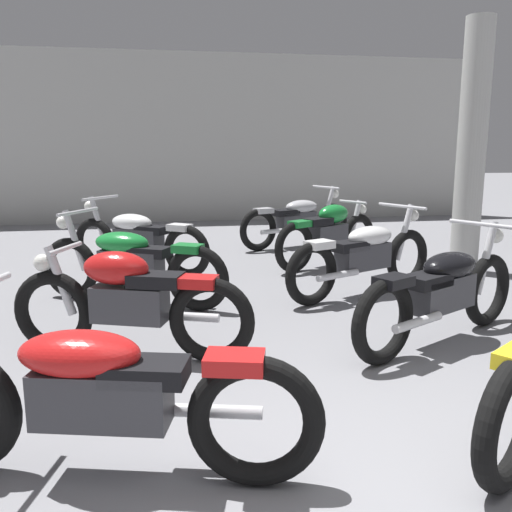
{
  "coord_description": "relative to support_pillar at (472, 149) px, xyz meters",
  "views": [
    {
      "loc": [
        -0.96,
        -1.87,
        1.63
      ],
      "look_at": [
        0.0,
        3.51,
        0.55
      ],
      "focal_mm": 38.97,
      "sensor_mm": 36.0,
      "label": 1
    }
  ],
  "objects": [
    {
      "name": "motorcycle_right_row_3",
      "position": [
        -1.66,
        0.67,
        -1.14
      ],
      "size": [
        1.75,
        1.09,
        0.88
      ],
      "color": "black",
      "rests_on": "ground"
    },
    {
      "name": "motorcycle_left_row_3",
      "position": [
        -4.24,
        0.73,
        -1.15
      ],
      "size": [
        1.81,
        1.38,
        0.97
      ],
      "color": "black",
      "rests_on": "ground"
    },
    {
      "name": "motorcycle_right_row_4",
      "position": [
        -1.71,
        2.21,
        -1.15
      ],
      "size": [
        2.05,
        1.02,
        0.97
      ],
      "color": "black",
      "rests_on": "ground"
    },
    {
      "name": "motorcycle_left_row_0",
      "position": [
        -4.29,
        -4.0,
        -1.15
      ],
      "size": [
        2.13,
        0.81,
        0.97
      ],
      "color": "black",
      "rests_on": "ground"
    },
    {
      "name": "motorcycle_right_row_2",
      "position": [
        -1.74,
        -0.89,
        -1.15
      ],
      "size": [
        2.01,
        1.09,
        0.97
      ],
      "color": "black",
      "rests_on": "ground"
    },
    {
      "name": "motorcycle_right_row_1",
      "position": [
        -1.66,
        -2.48,
        -1.15
      ],
      "size": [
        1.96,
        1.17,
        0.97
      ],
      "color": "black",
      "rests_on": "ground"
    },
    {
      "name": "motorcycle_left_row_1",
      "position": [
        -4.22,
        -2.36,
        -1.14
      ],
      "size": [
        1.89,
        0.8,
        0.88
      ],
      "color": "black",
      "rests_on": "ground"
    },
    {
      "name": "back_wall",
      "position": [
        -3.02,
        5.81,
        0.2
      ],
      "size": [
        12.55,
        0.24,
        3.6
      ],
      "primitive_type": "cube",
      "color": "#B2B2AD",
      "rests_on": "ground"
    },
    {
      "name": "support_pillar",
      "position": [
        0.0,
        0.0,
        0.0
      ],
      "size": [
        0.36,
        0.36,
        3.2
      ],
      "primitive_type": "cylinder",
      "color": "#B2B2AD",
      "rests_on": "ground"
    },
    {
      "name": "motorcycle_left_row_2",
      "position": [
        -4.27,
        -0.83,
        -1.15
      ],
      "size": [
        1.96,
        1.16,
        0.97
      ],
      "color": "black",
      "rests_on": "ground"
    }
  ]
}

